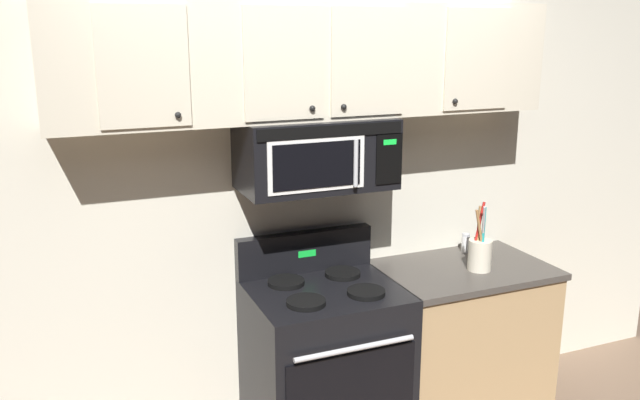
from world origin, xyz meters
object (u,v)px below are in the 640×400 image
Objects in this scene: utensil_crock_cream at (480,252)px; stove_range at (325,366)px; salt_shaker at (466,243)px; over_range_microwave at (316,154)px.

stove_range is at bearing 175.43° from utensil_crock_cream.
utensil_crock_cream reaches higher than salt_shaker.
utensil_crock_cream is 3.41× the size of salt_shaker.
stove_range is 9.96× the size of salt_shaker.
stove_range is at bearing -89.86° from over_range_microwave.
salt_shaker is (0.99, 0.21, 0.49)m from stove_range.
utensil_crock_cream is 0.30m from salt_shaker.
stove_range is 1.47× the size of over_range_microwave.
utensil_crock_cream is at bearing -110.35° from salt_shaker.
over_range_microwave is at bearing 168.04° from utensil_crock_cream.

